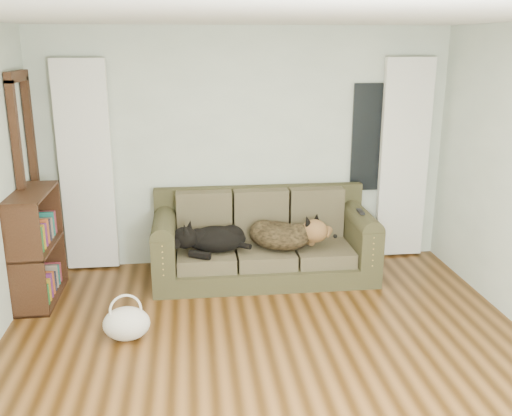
{
  "coord_description": "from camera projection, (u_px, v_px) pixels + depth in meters",
  "views": [
    {
      "loc": [
        -0.59,
        -3.67,
        2.43
      ],
      "look_at": [
        0.02,
        1.6,
        0.88
      ],
      "focal_mm": 40.0,
      "sensor_mm": 36.0,
      "label": 1
    }
  ],
  "objects": [
    {
      "name": "floor",
      "position": [
        278.0,
        381.0,
        4.25
      ],
      "size": [
        5.0,
        5.0,
        0.0
      ],
      "primitive_type": "plane",
      "color": "#39210A",
      "rests_on": "ground"
    },
    {
      "name": "ceiling",
      "position": [
        282.0,
        13.0,
        3.52
      ],
      "size": [
        5.0,
        5.0,
        0.0
      ],
      "primitive_type": "plane",
      "color": "white",
      "rests_on": "ground"
    },
    {
      "name": "wall_back",
      "position": [
        245.0,
        149.0,
        6.27
      ],
      "size": [
        4.5,
        0.04,
        2.6
      ],
      "primitive_type": "cube",
      "color": "silver",
      "rests_on": "ground"
    },
    {
      "name": "curtain_left",
      "position": [
        86.0,
        167.0,
        6.05
      ],
      "size": [
        0.55,
        0.08,
        2.25
      ],
      "primitive_type": "cube",
      "color": "white",
      "rests_on": "ground"
    },
    {
      "name": "curtain_right",
      "position": [
        404.0,
        160.0,
        6.43
      ],
      "size": [
        0.55,
        0.08,
        2.25
      ],
      "primitive_type": "cube",
      "color": "white",
      "rests_on": "ground"
    },
    {
      "name": "window_pane",
      "position": [
        374.0,
        138.0,
        6.37
      ],
      "size": [
        0.5,
        0.03,
        1.2
      ],
      "primitive_type": "cube",
      "color": "black",
      "rests_on": "wall_back"
    },
    {
      "name": "door_casing",
      "position": [
        29.0,
        186.0,
        5.67
      ],
      "size": [
        0.07,
        0.6,
        2.1
      ],
      "primitive_type": "cube",
      "color": "black",
      "rests_on": "ground"
    },
    {
      "name": "sofa",
      "position": [
        264.0,
        237.0,
        6.02
      ],
      "size": [
        2.32,
        1.0,
        0.95
      ],
      "primitive_type": "cube",
      "color": "#34321E",
      "rests_on": "floor"
    },
    {
      "name": "dog_black_lab",
      "position": [
        213.0,
        239.0,
        5.87
      ],
      "size": [
        0.64,
        0.47,
        0.26
      ],
      "primitive_type": "ellipsoid",
      "rotation": [
        0.0,
        0.0,
        -0.06
      ],
      "color": "black",
      "rests_on": "sofa"
    },
    {
      "name": "dog_shepherd",
      "position": [
        283.0,
        235.0,
        5.94
      ],
      "size": [
        0.84,
        0.8,
        0.3
      ],
      "primitive_type": "ellipsoid",
      "rotation": [
        0.0,
        0.0,
        2.52
      ],
      "color": "black",
      "rests_on": "sofa"
    },
    {
      "name": "tv_remote",
      "position": [
        361.0,
        212.0,
        5.94
      ],
      "size": [
        0.06,
        0.2,
        0.02
      ],
      "primitive_type": "cube",
      "rotation": [
        0.0,
        0.0,
        -0.04
      ],
      "color": "black",
      "rests_on": "sofa"
    },
    {
      "name": "tote_bag",
      "position": [
        126.0,
        322.0,
        4.8
      ],
      "size": [
        0.44,
        0.36,
        0.29
      ],
      "primitive_type": "ellipsoid",
      "rotation": [
        0.0,
        0.0,
        -0.15
      ],
      "color": "white",
      "rests_on": "floor"
    },
    {
      "name": "bookshelf",
      "position": [
        37.0,
        250.0,
        5.48
      ],
      "size": [
        0.42,
        0.9,
        1.09
      ],
      "primitive_type": "cube",
      "rotation": [
        0.0,
        0.0,
        0.11
      ],
      "color": "black",
      "rests_on": "floor"
    }
  ]
}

